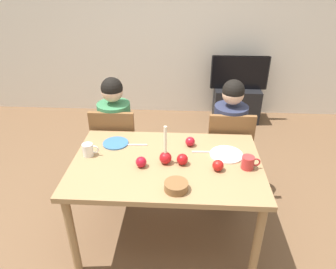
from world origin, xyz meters
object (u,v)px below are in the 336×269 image
Objects in this scene: person_left_child at (116,138)px; apple_by_right_mug at (182,159)px; mug_right at (248,162)px; apple_near_candle at (141,162)px; dining_table at (166,171)px; tv_stand at (236,104)px; mug_left at (88,150)px; apple_by_left_plate at (218,165)px; plate_left at (116,143)px; chair_right at (228,148)px; plate_right at (226,154)px; apple_far_edge at (190,142)px; bowl_walnuts at (176,186)px; chair_left at (116,145)px; candle_centerpiece at (165,156)px; person_right_child at (228,141)px; tv at (240,73)px.

person_left_child is 0.95m from apple_by_right_mug.
mug_right is 1.72× the size of apple_near_candle.
dining_table is 2.19× the size of tv_stand.
mug_left is 0.97m from apple_by_left_plate.
chair_right is at bearing 21.01° from plate_left.
person_left_child is at bearing 102.69° from plate_left.
apple_far_edge is at bearing 155.50° from plate_right.
bowl_walnuts is at bearing -130.51° from plate_right.
chair_right reaches higher than plate_right.
mug_left is at bearing 163.17° from apple_near_candle.
plate_left is 2.63× the size of apple_near_candle.
mug_left is (-0.60, 0.06, 0.13)m from dining_table.
person_left_child is at bearing -129.96° from tv_stand.
chair_left is 2.97× the size of candle_centerpiece.
person_right_child is 5.68× the size of plate_left.
person_right_child reaches higher than dining_table.
person_right_child reaches higher than candle_centerpiece.
dining_table is 18.36× the size of apple_far_edge.
apple_far_edge is (0.06, 0.26, -0.00)m from apple_by_right_mug.
candle_centerpiece is at bearing -50.53° from chair_left.
apple_far_edge is at bearing 54.88° from candle_centerpiece.
person_left_child is at bearing 128.05° from candle_centerpiece.
mug_left is (-0.08, -0.58, 0.23)m from person_left_child.
bowl_walnuts is (0.08, -0.32, 0.11)m from dining_table.
mug_right is (-0.29, -2.35, 0.09)m from tv.
chair_left is 0.45m from plate_left.
mug_right is at bearing -86.26° from person_right_child.
bowl_walnuts is (-0.46, -0.92, 0.27)m from chair_right.
apple_near_candle is 0.97× the size of apple_by_left_plate.
plate_left is at bearing 164.43° from mug_right.
chair_left is 0.83m from apple_far_edge.
apple_far_edge is (-0.70, -2.06, 0.55)m from tv_stand.
dining_table is 0.50m from plate_left.
dining_table is 2.46m from tv.
tv reaches higher than apple_by_right_mug.
person_right_child is at bearing 64.44° from bowl_walnuts.
apple_far_edge is at bearing 80.58° from bowl_walnuts.
person_right_child is 0.89m from candle_centerpiece.
plate_left and plate_right have the same top height.
chair_left is at bearing -129.42° from tv_stand.
tv_stand is 2.54× the size of plate_right.
candle_centerpiece is 3.86× the size of apple_near_candle.
plate_left is 2.54× the size of apple_by_left_plate.
tv is 2.44m from apple_by_right_mug.
bowl_walnuts is 1.88× the size of apple_by_right_mug.
tv is at bearing 50.60° from chair_left.
mug_right is (1.10, -0.65, 0.29)m from chair_left.
chair_left is at bearing -90.00° from person_left_child.
candle_centerpiece is at bearing -30.78° from plate_left.
chair_left reaches higher than apple_by_right_mug.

